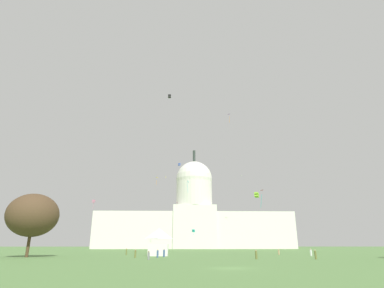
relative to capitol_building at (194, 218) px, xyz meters
name	(u,v)px	position (x,y,z in m)	size (l,w,h in m)	color
ground_plane	(232,268)	(-3.42, -171.86, -19.22)	(800.00, 800.00, 0.00)	#567F42
capitol_building	(194,218)	(0.00, 0.00, 0.00)	(128.76, 24.87, 66.50)	silver
event_tent	(158,242)	(-14.73, -130.64, -15.92)	(5.00, 4.26, 6.46)	white
tree_west_near	(33,215)	(-42.70, -137.89, -10.26)	(15.33, 15.41, 13.74)	#4C3823
person_white_lawn_far_right	(311,253)	(22.64, -131.58, -18.47)	(0.58, 0.58, 1.65)	silver
person_olive_back_right	(135,254)	(-18.79, -141.22, -18.47)	(0.55, 0.55, 1.63)	olive
person_olive_front_right	(316,255)	(16.14, -149.53, -18.43)	(0.45, 0.45, 1.71)	olive
person_olive_front_left	(126,252)	(-23.60, -123.25, -18.44)	(0.39, 0.39, 1.65)	olive
person_denim_edge_west	(164,253)	(-12.97, -137.26, -18.43)	(0.56, 0.56, 1.73)	#3D5684
person_denim_deep_crowd	(158,254)	(-14.16, -140.66, -18.45)	(0.42, 0.42, 1.68)	#3D5684
person_grey_back_left	(149,256)	(-15.14, -150.23, -18.53)	(0.41, 0.41, 1.49)	gray
person_red_near_tent	(159,252)	(-14.86, -123.79, -18.42)	(0.39, 0.39, 1.69)	red
person_tan_lawn_far_left	(279,252)	(17.31, -123.09, -18.56)	(0.50, 0.50, 1.45)	tan
person_olive_mid_right	(256,255)	(5.10, -148.51, -18.46)	(0.57, 0.57, 1.66)	olive
kite_violet_high	(229,115)	(10.61, -91.66, 35.17)	(1.27, 0.83, 3.62)	purple
kite_cyan_mid	(188,184)	(-7.12, -112.36, 1.94)	(0.50, 0.62, 3.90)	#33BCDB
kite_turquoise_low	(193,231)	(-3.21, -62.27, -10.49)	(1.44, 1.48, 2.62)	teal
kite_magenta_mid	(176,203)	(-11.50, -65.94, 1.58)	(1.25, 1.36, 2.18)	#D1339E
kite_black_high	(169,96)	(-12.85, -132.31, 22.96)	(0.85, 0.83, 0.90)	black
kite_white_high	(242,176)	(26.53, -33.02, 22.00)	(1.26, 0.65, 0.10)	white
kite_pink_low	(94,201)	(-37.05, -110.38, -3.47)	(0.87, 0.90, 2.96)	pink
kite_lime_low	(257,195)	(12.45, -122.42, -3.01)	(1.57, 1.59, 1.49)	#8CD133
kite_gold_mid	(156,179)	(-19.74, -84.02, 9.44)	(1.45, 1.69, 2.99)	gold
kite_red_low	(260,194)	(8.20, -142.71, -5.93)	(0.75, 1.04, 3.51)	red
kite_blue_high	(179,164)	(-10.20, -57.59, 22.33)	(1.40, 1.42, 1.45)	blue
kite_yellow_high	(166,177)	(-17.57, -43.17, 18.81)	(0.16, 0.90, 1.21)	yellow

